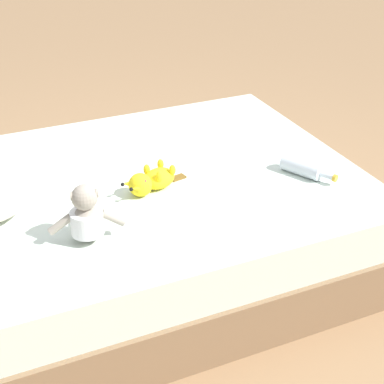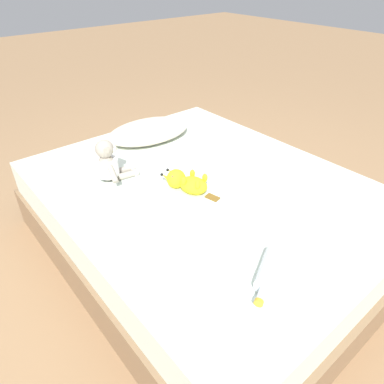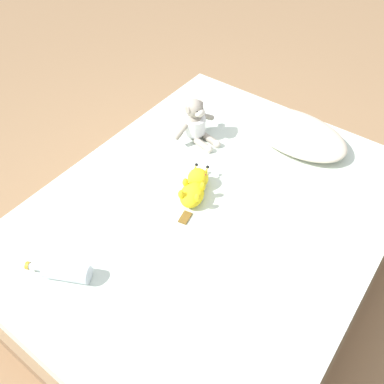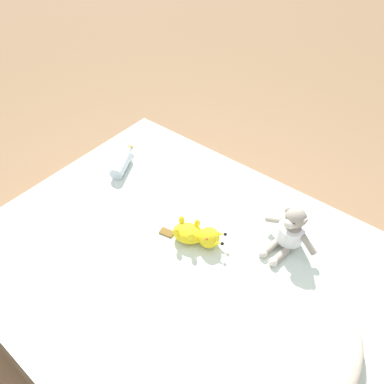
{
  "view_description": "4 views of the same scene",
  "coord_description": "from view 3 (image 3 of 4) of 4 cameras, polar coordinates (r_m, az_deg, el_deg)",
  "views": [
    {
      "loc": [
        -2.25,
        0.79,
        1.73
      ],
      "look_at": [
        -0.3,
        -0.08,
        0.51
      ],
      "focal_mm": 57.19,
      "sensor_mm": 36.0,
      "label": 1
    },
    {
      "loc": [
        -1.06,
        -1.16,
        1.44
      ],
      "look_at": [
        -0.22,
        -0.14,
        0.56
      ],
      "focal_mm": 32.68,
      "sensor_mm": 36.0,
      "label": 2
    },
    {
      "loc": [
        0.65,
        -1.03,
        1.86
      ],
      "look_at": [
        -0.1,
        -0.02,
        0.51
      ],
      "focal_mm": 37.67,
      "sensor_mm": 36.0,
      "label": 3
    },
    {
      "loc": [
        0.67,
        0.61,
        1.76
      ],
      "look_at": [
        -0.26,
        -0.12,
        0.57
      ],
      "focal_mm": 31.62,
      "sensor_mm": 36.0,
      "label": 4
    }
  ],
  "objects": [
    {
      "name": "ground_plane",
      "position": [
        2.22,
        2.31,
        -9.8
      ],
      "size": [
        16.0,
        16.0,
        0.0
      ],
      "primitive_type": "plane",
      "color": "#93704C"
    },
    {
      "name": "bed",
      "position": [
        2.04,
        2.49,
        -6.43
      ],
      "size": [
        1.5,
        1.89,
        0.45
      ],
      "color": "#846647",
      "rests_on": "ground_plane"
    },
    {
      "name": "pillow",
      "position": [
        2.24,
        14.61,
        8.06
      ],
      "size": [
        0.59,
        0.4,
        0.11
      ],
      "color": "beige",
      "rests_on": "bed"
    },
    {
      "name": "plush_monkey",
      "position": [
        2.17,
        0.52,
        9.72
      ],
      "size": [
        0.24,
        0.29,
        0.24
      ],
      "color": "#9E9384",
      "rests_on": "bed"
    },
    {
      "name": "plush_yellow_creature",
      "position": [
        1.88,
        0.37,
        0.67
      ],
      "size": [
        0.18,
        0.32,
        0.1
      ],
      "color": "yellow",
      "rests_on": "bed"
    },
    {
      "name": "glass_bottle",
      "position": [
        1.69,
        -17.53,
        -10.66
      ],
      "size": [
        0.26,
        0.17,
        0.08
      ],
      "color": "silver",
      "rests_on": "bed"
    }
  ]
}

